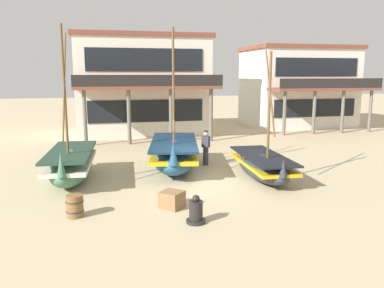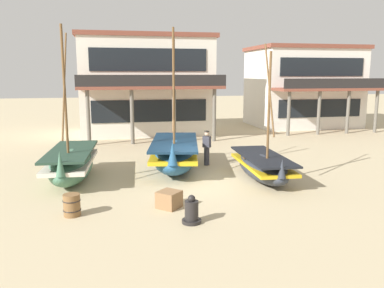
{
  "view_description": "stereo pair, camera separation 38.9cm",
  "coord_description": "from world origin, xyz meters",
  "px_view_note": "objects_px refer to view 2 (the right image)",
  "views": [
    {
      "loc": [
        -3.76,
        -15.09,
        4.39
      ],
      "look_at": [
        0.0,
        1.0,
        1.4
      ],
      "focal_mm": 36.49,
      "sensor_mm": 36.0,
      "label": 1
    },
    {
      "loc": [
        -3.38,
        -15.18,
        4.39
      ],
      "look_at": [
        0.0,
        1.0,
        1.4
      ],
      "focal_mm": 36.49,
      "sensor_mm": 36.0,
      "label": 2
    }
  ],
  "objects_px": {
    "fishing_boat_near_left": "(262,166)",
    "harbor_building_annex": "(303,87)",
    "fishing_boat_far_right": "(71,164)",
    "fisherman_by_hull": "(207,148)",
    "cargo_crate": "(169,199)",
    "wooden_barrel": "(72,205)",
    "harbor_building_main": "(146,85)",
    "fishing_boat_centre_large": "(175,154)",
    "capstan_winch": "(192,212)"
  },
  "relations": [
    {
      "from": "harbor_building_annex",
      "to": "capstan_winch",
      "type": "bearing_deg",
      "value": -124.64
    },
    {
      "from": "fishing_boat_centre_large",
      "to": "wooden_barrel",
      "type": "height_order",
      "value": "fishing_boat_centre_large"
    },
    {
      "from": "harbor_building_main",
      "to": "fishing_boat_centre_large",
      "type": "bearing_deg",
      "value": -89.13
    },
    {
      "from": "fishing_boat_far_right",
      "to": "fisherman_by_hull",
      "type": "relative_size",
      "value": 3.7
    },
    {
      "from": "fishing_boat_near_left",
      "to": "harbor_building_annex",
      "type": "distance_m",
      "value": 18.7
    },
    {
      "from": "fisherman_by_hull",
      "to": "cargo_crate",
      "type": "xyz_separation_m",
      "value": [
        -2.69,
        -5.69,
        -0.55
      ]
    },
    {
      "from": "cargo_crate",
      "to": "harbor_building_annex",
      "type": "bearing_deg",
      "value": 52.37
    },
    {
      "from": "fishing_boat_near_left",
      "to": "wooden_barrel",
      "type": "relative_size",
      "value": 7.96
    },
    {
      "from": "fishing_boat_far_right",
      "to": "capstan_winch",
      "type": "distance_m",
      "value": 6.81
    },
    {
      "from": "wooden_barrel",
      "to": "harbor_building_annex",
      "type": "distance_m",
      "value": 25.48
    },
    {
      "from": "wooden_barrel",
      "to": "harbor_building_main",
      "type": "distance_m",
      "value": 17.89
    },
    {
      "from": "fishing_boat_far_right",
      "to": "fisherman_by_hull",
      "type": "xyz_separation_m",
      "value": [
        6.15,
        1.6,
        0.11
      ]
    },
    {
      "from": "fishing_boat_centre_large",
      "to": "cargo_crate",
      "type": "bearing_deg",
      "value": -101.37
    },
    {
      "from": "fishing_boat_centre_large",
      "to": "harbor_building_annex",
      "type": "bearing_deg",
      "value": 45.33
    },
    {
      "from": "fishing_boat_far_right",
      "to": "fisherman_by_hull",
      "type": "height_order",
      "value": "fishing_boat_far_right"
    },
    {
      "from": "wooden_barrel",
      "to": "capstan_winch",
      "type": "bearing_deg",
      "value": -20.74
    },
    {
      "from": "fisherman_by_hull",
      "to": "harbor_building_main",
      "type": "distance_m",
      "value": 11.82
    },
    {
      "from": "cargo_crate",
      "to": "wooden_barrel",
      "type": "bearing_deg",
      "value": -177.67
    },
    {
      "from": "fishing_boat_centre_large",
      "to": "cargo_crate",
      "type": "xyz_separation_m",
      "value": [
        -1.02,
        -5.08,
        -0.47
      ]
    },
    {
      "from": "fishing_boat_centre_large",
      "to": "capstan_winch",
      "type": "xyz_separation_m",
      "value": [
        -0.56,
        -6.55,
        -0.41
      ]
    },
    {
      "from": "fishing_boat_centre_large",
      "to": "capstan_winch",
      "type": "relative_size",
      "value": 7.3
    },
    {
      "from": "fishing_boat_far_right",
      "to": "capstan_winch",
      "type": "bearing_deg",
      "value": -54.82
    },
    {
      "from": "fishing_boat_near_left",
      "to": "cargo_crate",
      "type": "relative_size",
      "value": 8.26
    },
    {
      "from": "wooden_barrel",
      "to": "cargo_crate",
      "type": "relative_size",
      "value": 1.04
    },
    {
      "from": "fishing_boat_far_right",
      "to": "capstan_winch",
      "type": "height_order",
      "value": "fishing_boat_far_right"
    },
    {
      "from": "fishing_boat_centre_large",
      "to": "capstan_winch",
      "type": "bearing_deg",
      "value": -94.93
    },
    {
      "from": "fishing_boat_near_left",
      "to": "harbor_building_annex",
      "type": "xyz_separation_m",
      "value": [
        9.81,
        15.69,
        2.73
      ]
    },
    {
      "from": "wooden_barrel",
      "to": "harbor_building_annex",
      "type": "bearing_deg",
      "value": 47.01
    },
    {
      "from": "capstan_winch",
      "to": "fishing_boat_near_left",
      "type": "bearing_deg",
      "value": 46.86
    },
    {
      "from": "cargo_crate",
      "to": "fishing_boat_near_left",
      "type": "bearing_deg",
      "value": 31.74
    },
    {
      "from": "cargo_crate",
      "to": "harbor_building_annex",
      "type": "height_order",
      "value": "harbor_building_annex"
    },
    {
      "from": "fisherman_by_hull",
      "to": "harbor_building_annex",
      "type": "height_order",
      "value": "harbor_building_annex"
    },
    {
      "from": "wooden_barrel",
      "to": "fishing_boat_near_left",
      "type": "bearing_deg",
      "value": 20.76
    },
    {
      "from": "fishing_boat_near_left",
      "to": "fishing_boat_far_right",
      "type": "xyz_separation_m",
      "value": [
        -7.82,
        1.39,
        0.15
      ]
    },
    {
      "from": "fishing_boat_near_left",
      "to": "harbor_building_main",
      "type": "xyz_separation_m",
      "value": [
        -3.52,
        14.34,
        3.0
      ]
    },
    {
      "from": "harbor_building_main",
      "to": "harbor_building_annex",
      "type": "distance_m",
      "value": 13.4
    },
    {
      "from": "fishing_boat_far_right",
      "to": "harbor_building_annex",
      "type": "height_order",
      "value": "harbor_building_annex"
    },
    {
      "from": "fisherman_by_hull",
      "to": "capstan_winch",
      "type": "distance_m",
      "value": 7.51
    },
    {
      "from": "fishing_boat_near_left",
      "to": "cargo_crate",
      "type": "height_order",
      "value": "fishing_boat_near_left"
    },
    {
      "from": "fishing_boat_near_left",
      "to": "harbor_building_annex",
      "type": "relative_size",
      "value": 0.65
    },
    {
      "from": "wooden_barrel",
      "to": "harbor_building_main",
      "type": "xyz_separation_m",
      "value": [
        3.92,
        17.16,
        3.22
      ]
    },
    {
      "from": "harbor_building_annex",
      "to": "fishing_boat_far_right",
      "type": "bearing_deg",
      "value": -140.97
    },
    {
      "from": "fishing_boat_centre_large",
      "to": "capstan_winch",
      "type": "distance_m",
      "value": 6.59
    },
    {
      "from": "fishing_boat_far_right",
      "to": "cargo_crate",
      "type": "bearing_deg",
      "value": -49.78
    },
    {
      "from": "fishing_boat_far_right",
      "to": "wooden_barrel",
      "type": "relative_size",
      "value": 8.9
    },
    {
      "from": "fisherman_by_hull",
      "to": "harbor_building_main",
      "type": "height_order",
      "value": "harbor_building_main"
    },
    {
      "from": "harbor_building_main",
      "to": "harbor_building_annex",
      "type": "relative_size",
      "value": 1.13
    },
    {
      "from": "fisherman_by_hull",
      "to": "harbor_building_annex",
      "type": "xyz_separation_m",
      "value": [
        11.48,
        12.69,
        2.47
      ]
    },
    {
      "from": "capstan_winch",
      "to": "harbor_building_main",
      "type": "bearing_deg",
      "value": 88.81
    },
    {
      "from": "fishing_boat_near_left",
      "to": "harbor_building_main",
      "type": "distance_m",
      "value": 15.06
    }
  ]
}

